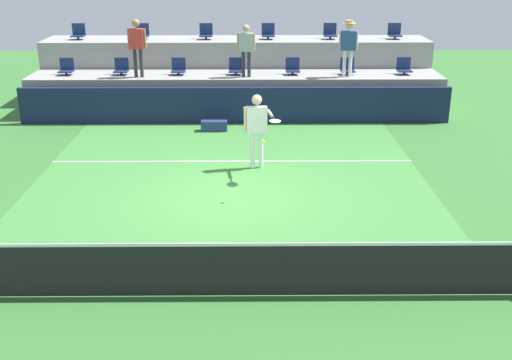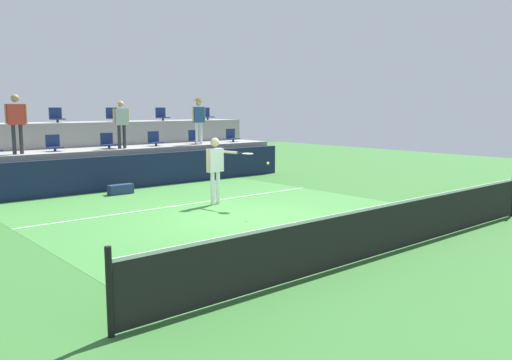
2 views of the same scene
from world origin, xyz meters
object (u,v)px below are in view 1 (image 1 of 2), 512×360
(stadium_chair_lower_left, at_px, (121,68))
(tennis_player, at_px, (257,124))
(stadium_chair_lower_center, at_px, (236,68))
(stadium_chair_upper_mid_left, at_px, (206,33))
(stadium_chair_lower_mid_right, at_px, (293,68))
(equipment_bag, at_px, (214,126))
(stadium_chair_upper_far_right, at_px, (395,32))
(stadium_chair_upper_right, at_px, (330,32))
(spectator_in_white, at_px, (246,46))
(stadium_chair_upper_far_left, at_px, (78,33))
(stadium_chair_upper_mid_right, at_px, (268,33))
(stadium_chair_lower_far_left, at_px, (67,68))
(spectator_in_grey, at_px, (137,42))
(stadium_chair_lower_far_right, at_px, (404,67))
(stadium_chair_upper_left, at_px, (142,33))
(stadium_chair_lower_mid_left, at_px, (179,68))
(stadium_chair_lower_right, at_px, (347,67))
(spectator_with_hat, at_px, (348,42))
(tennis_ball, at_px, (263,142))

(stadium_chair_lower_left, relative_size, tennis_player, 0.29)
(stadium_chair_lower_center, xyz_separation_m, stadium_chair_upper_mid_left, (-1.04, 1.80, 0.85))
(stadium_chair_lower_mid_right, xyz_separation_m, equipment_bag, (-2.40, -2.08, -1.31))
(stadium_chair_lower_mid_right, bearing_deg, stadium_chair_upper_far_right, 26.84)
(stadium_chair_lower_left, relative_size, equipment_bag, 0.68)
(stadium_chair_upper_right, height_order, equipment_bag, stadium_chair_upper_right)
(stadium_chair_lower_center, height_order, spectator_in_white, spectator_in_white)
(stadium_chair_upper_far_left, relative_size, stadium_chair_upper_mid_right, 1.00)
(stadium_chair_upper_mid_left, height_order, equipment_bag, stadium_chair_upper_mid_left)
(stadium_chair_upper_mid_left, height_order, tennis_player, stadium_chair_upper_mid_left)
(stadium_chair_lower_far_left, xyz_separation_m, stadium_chair_lower_left, (1.73, 0.00, 0.00))
(stadium_chair_lower_left, height_order, spectator_in_grey, spectator_in_grey)
(stadium_chair_lower_center, xyz_separation_m, stadium_chair_upper_far_right, (5.35, 1.80, 0.85))
(stadium_chair_lower_far_right, distance_m, stadium_chair_upper_left, 8.74)
(stadium_chair_lower_mid_left, relative_size, stadium_chair_upper_left, 1.00)
(stadium_chair_lower_far_right, bearing_deg, stadium_chair_upper_right, 140.19)
(stadium_chair_lower_right, distance_m, stadium_chair_upper_mid_right, 3.17)
(stadium_chair_lower_left, relative_size, stadium_chair_lower_mid_left, 1.00)
(stadium_chair_lower_mid_left, height_order, stadium_chair_lower_right, same)
(stadium_chair_lower_mid_left, height_order, stadium_chair_upper_far_right, stadium_chair_upper_far_right)
(spectator_in_white, relative_size, equipment_bag, 2.09)
(stadium_chair_upper_far_left, bearing_deg, spectator_in_grey, -42.92)
(tennis_player, distance_m, equipment_bag, 3.62)
(tennis_player, height_order, spectator_with_hat, spectator_with_hat)
(stadium_chair_lower_center, bearing_deg, stadium_chair_lower_far_left, 180.00)
(stadium_chair_lower_left, height_order, stadium_chair_upper_far_right, stadium_chair_upper_far_right)
(stadium_chair_lower_left, relative_size, stadium_chair_upper_right, 1.00)
(tennis_player, bearing_deg, spectator_in_white, 93.34)
(stadium_chair_upper_mid_right, bearing_deg, spectator_in_grey, -151.71)
(tennis_player, bearing_deg, stadium_chair_lower_mid_left, 114.45)
(stadium_chair_upper_right, distance_m, spectator_in_grey, 6.53)
(stadium_chair_upper_far_right, bearing_deg, spectator_with_hat, -130.93)
(stadium_chair_upper_right, height_order, stadium_chair_upper_far_right, same)
(stadium_chair_lower_far_right, distance_m, stadium_chair_upper_right, 2.94)
(stadium_chair_lower_center, height_order, stadium_chair_lower_right, same)
(stadium_chair_lower_mid_left, relative_size, stadium_chair_upper_right, 1.00)
(stadium_chair_lower_mid_left, distance_m, stadium_chair_upper_mid_right, 3.49)
(stadium_chair_lower_mid_left, height_order, stadium_chair_lower_mid_right, same)
(stadium_chair_upper_mid_right, xyz_separation_m, equipment_bag, (-1.67, -3.88, -2.16))
(stadium_chair_lower_mid_right, distance_m, tennis_player, 5.48)
(stadium_chair_upper_right, xyz_separation_m, tennis_ball, (-2.44, -9.12, -1.03))
(stadium_chair_lower_mid_right, bearing_deg, spectator_with_hat, -12.99)
(stadium_chair_upper_mid_right, bearing_deg, spectator_with_hat, -42.35)
(tennis_player, distance_m, tennis_ball, 1.99)
(stadium_chair_lower_far_left, bearing_deg, stadium_chair_upper_far_right, 9.56)
(stadium_chair_upper_left, bearing_deg, spectator_with_hat, -18.18)
(stadium_chair_upper_left, bearing_deg, stadium_chair_lower_far_left, -140.02)
(stadium_chair_upper_far_right, xyz_separation_m, tennis_player, (-4.73, -7.14, -1.19))
(stadium_chair_lower_mid_left, distance_m, spectator_in_white, 2.29)
(stadium_chair_upper_left, bearing_deg, stadium_chair_upper_mid_left, 0.00)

